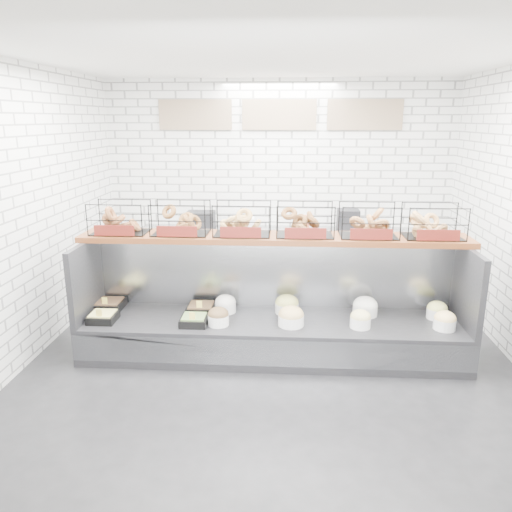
{
  "coord_description": "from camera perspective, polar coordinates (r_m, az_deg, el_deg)",
  "views": [
    {
      "loc": [
        0.15,
        -4.61,
        2.45
      ],
      "look_at": [
        -0.18,
        0.45,
        1.05
      ],
      "focal_mm": 35.0,
      "sensor_mm": 36.0,
      "label": 1
    }
  ],
  "objects": [
    {
      "name": "room_shell",
      "position": [
        5.23,
        2.12,
        11.16
      ],
      "size": [
        5.02,
        5.51,
        3.01
      ],
      "color": "white",
      "rests_on": "ground"
    },
    {
      "name": "prep_counter",
      "position": [
        7.32,
        2.37,
        -0.26
      ],
      "size": [
        4.0,
        0.6,
        1.2
      ],
      "color": "#93969B",
      "rests_on": "ground"
    },
    {
      "name": "ground",
      "position": [
        5.22,
        1.69,
        -12.51
      ],
      "size": [
        5.5,
        5.5,
        0.0
      ],
      "primitive_type": "plane",
      "color": "black",
      "rests_on": "ground"
    },
    {
      "name": "bagel_shelf",
      "position": [
        5.24,
        2.05,
        3.76
      ],
      "size": [
        4.1,
        0.5,
        0.4
      ],
      "color": "#502511",
      "rests_on": "display_case"
    },
    {
      "name": "display_case",
      "position": [
        5.39,
        1.93,
        -7.72
      ],
      "size": [
        4.0,
        0.9,
        1.2
      ],
      "color": "black",
      "rests_on": "ground"
    }
  ]
}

